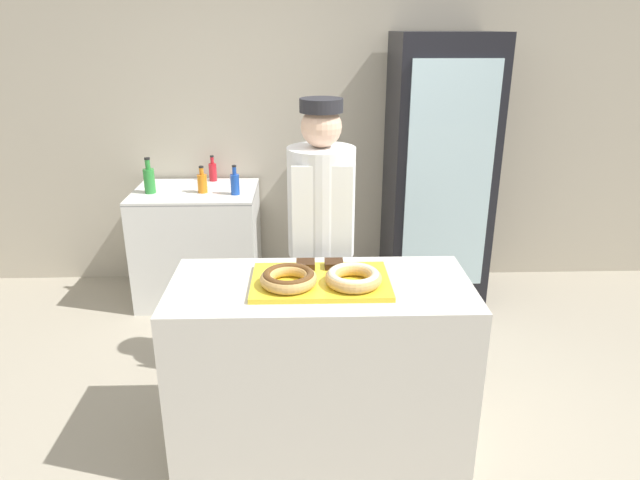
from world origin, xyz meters
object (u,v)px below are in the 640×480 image
(beverage_fridge, at_px, (437,172))
(bottle_green, at_px, (149,179))
(serving_tray, at_px, (321,282))
(bottle_red, at_px, (213,171))
(brownie_back_left, at_px, (306,264))
(baker_person, at_px, (321,241))
(donut_chocolate_glaze, at_px, (289,278))
(chest_freezer, at_px, (199,244))
(donut_light_glaze, at_px, (353,277))
(bottle_blue, at_px, (235,183))
(bottle_orange, at_px, (202,182))
(brownie_back_right, at_px, (334,264))

(beverage_fridge, xyz_separation_m, bottle_green, (-2.12, -0.06, -0.02))
(serving_tray, relative_size, bottle_red, 3.17)
(serving_tray, height_order, bottle_red, bottle_red)
(brownie_back_left, xyz_separation_m, bottle_red, (-0.72, 1.86, 0.01))
(baker_person, bearing_deg, donut_chocolate_glaze, -104.21)
(donut_chocolate_glaze, bearing_deg, chest_freezer, 112.56)
(beverage_fridge, bearing_deg, serving_tray, -118.15)
(donut_light_glaze, distance_m, baker_person, 0.68)
(beverage_fridge, height_order, bottle_red, beverage_fridge)
(donut_chocolate_glaze, relative_size, brownie_back_left, 2.89)
(donut_light_glaze, relative_size, chest_freezer, 0.29)
(serving_tray, height_order, brownie_back_left, brownie_back_left)
(bottle_blue, relative_size, bottle_red, 1.07)
(serving_tray, height_order, bottle_orange, bottle_orange)
(chest_freezer, xyz_separation_m, bottle_red, (0.10, 0.27, 0.51))
(bottle_blue, bearing_deg, beverage_fridge, 4.54)
(donut_chocolate_glaze, bearing_deg, bottle_green, 121.42)
(bottle_green, bearing_deg, donut_light_glaze, -52.02)
(brownie_back_left, bearing_deg, brownie_back_right, 0.00)
(serving_tray, xyz_separation_m, bottle_blue, (-0.57, 1.61, 0.04))
(brownie_back_right, xyz_separation_m, chest_freezer, (-0.96, 1.59, -0.50))
(brownie_back_left, relative_size, baker_person, 0.05)
(brownie_back_left, bearing_deg, bottle_orange, 116.16)
(donut_light_glaze, height_order, bottle_blue, bottle_blue)
(bottle_orange, bearing_deg, bottle_blue, -12.88)
(brownie_back_left, xyz_separation_m, chest_freezer, (-0.82, 1.59, -0.50))
(donut_chocolate_glaze, distance_m, bottle_blue, 1.72)
(bottle_blue, bearing_deg, brownie_back_left, -71.06)
(donut_light_glaze, height_order, bottle_red, bottle_red)
(bottle_orange, bearing_deg, donut_chocolate_glaze, -68.73)
(brownie_back_left, relative_size, bottle_green, 0.34)
(bottle_blue, bearing_deg, bottle_green, 174.69)
(beverage_fridge, distance_m, chest_freezer, 1.89)
(baker_person, relative_size, bottle_green, 6.36)
(brownie_back_right, xyz_separation_m, bottle_red, (-0.86, 1.86, 0.01))
(baker_person, distance_m, beverage_fridge, 1.44)
(donut_light_glaze, relative_size, beverage_fridge, 0.13)
(baker_person, height_order, bottle_orange, baker_person)
(bottle_green, bearing_deg, beverage_fridge, 1.63)
(bottle_orange, height_order, bottle_green, bottle_green)
(serving_tray, bearing_deg, bottle_red, 111.53)
(brownie_back_left, xyz_separation_m, beverage_fridge, (0.99, 1.58, 0.06))
(chest_freezer, bearing_deg, bottle_red, 69.60)
(chest_freezer, distance_m, bottle_blue, 0.62)
(donut_chocolate_glaze, bearing_deg, brownie_back_right, 42.71)
(serving_tray, relative_size, chest_freezer, 0.70)
(donut_light_glaze, height_order, baker_person, baker_person)
(chest_freezer, xyz_separation_m, bottle_orange, (0.07, -0.07, 0.51))
(chest_freezer, xyz_separation_m, bottle_blue, (0.32, -0.13, 0.51))
(bottle_orange, bearing_deg, brownie_back_right, -59.82)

